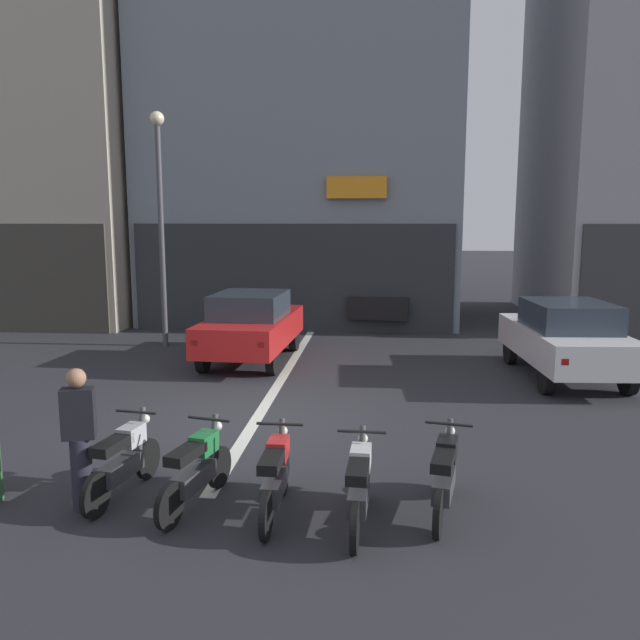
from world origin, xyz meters
name	(u,v)px	position (x,y,z in m)	size (l,w,h in m)	color
ground_plane	(256,421)	(0.00, 0.00, 0.00)	(120.00, 120.00, 0.00)	#2B2B30
lane_centre_line	(300,349)	(0.00, 6.00, 0.00)	(0.20, 18.00, 0.01)	silver
building_corner_left	(38,56)	(-9.90, 12.11, 8.93)	(8.42, 8.89, 17.90)	#B2A893
car_red_crossing_near	(251,324)	(-0.97, 4.45, 0.89)	(1.95, 4.18, 1.64)	black
car_white_parked_kerbside	(566,337)	(5.93, 3.45, 0.89)	(2.02, 4.20, 1.64)	black
car_black_down_street	(384,296)	(2.18, 10.33, 0.89)	(2.15, 4.25, 1.64)	black
street_lamp	(160,204)	(-3.62, 6.05, 3.72)	(0.36, 0.36, 6.01)	#47474C
motorcycle_silver_row_leftmost	(124,460)	(-1.01, -3.02, 0.46)	(0.55, 1.66, 0.98)	black
motorcycle_green_row_left_mid	(196,469)	(-0.06, -3.21, 0.46)	(0.58, 1.64, 0.98)	black
motorcycle_red_row_centre	(275,476)	(0.89, -3.32, 0.46)	(0.55, 1.67, 0.98)	black
motorcycle_white_row_right_mid	(359,485)	(1.84, -3.50, 0.46)	(0.55, 1.67, 0.98)	black
motorcycle_black_row_rightmost	(445,475)	(2.80, -3.12, 0.46)	(0.55, 1.65, 0.98)	black
person_by_motorcycles	(80,438)	(-1.34, -3.41, 0.86)	(0.41, 0.31, 1.67)	#23232D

